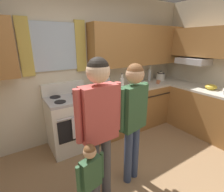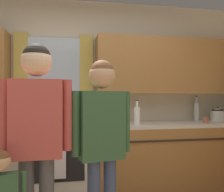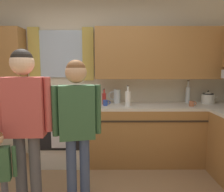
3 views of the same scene
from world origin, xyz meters
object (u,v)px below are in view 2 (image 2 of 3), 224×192
(bottle_tall_clear, at_px, (197,111))
(bottle_milk_white, at_px, (137,115))
(bottle_sauce_red, at_px, (107,116))
(stove_oven, at_px, (58,160))
(adult_holding_child, at_px, (37,127))
(stovetop_kettle, at_px, (218,114))
(water_pitcher, at_px, (120,114))
(mug_cobalt_blue, at_px, (111,121))
(cup_terracotta, at_px, (206,120))
(adult_in_plaid, at_px, (102,132))

(bottle_tall_clear, distance_m, bottle_milk_white, 1.04)
(bottle_tall_clear, bearing_deg, bottle_sauce_red, -174.66)
(stove_oven, xyz_separation_m, bottle_sauce_red, (0.63, 0.07, 0.53))
(bottle_tall_clear, xyz_separation_m, adult_holding_child, (-2.08, -1.41, -0.01))
(stovetop_kettle, relative_size, water_pitcher, 1.24)
(mug_cobalt_blue, bearing_deg, stove_oven, 174.92)
(stove_oven, relative_size, bottle_sauce_red, 4.48)
(bottle_milk_white, bearing_deg, bottle_tall_clear, 16.63)
(bottle_tall_clear, height_order, stovetop_kettle, bottle_tall_clear)
(bottle_milk_white, relative_size, water_pitcher, 1.42)
(bottle_milk_white, height_order, mug_cobalt_blue, bottle_milk_white)
(bottle_tall_clear, relative_size, bottle_sauce_red, 1.49)
(stove_oven, relative_size, bottle_tall_clear, 3.00)
(bottle_sauce_red, relative_size, stovetop_kettle, 0.90)
(stove_oven, bearing_deg, mug_cobalt_blue, -5.08)
(bottle_tall_clear, relative_size, stovetop_kettle, 1.34)
(stove_oven, distance_m, water_pitcher, 1.00)
(cup_terracotta, distance_m, mug_cobalt_blue, 1.28)
(stove_oven, xyz_separation_m, stovetop_kettle, (2.28, 0.13, 0.53))
(bottle_sauce_red, bearing_deg, cup_terracotta, -8.32)
(water_pitcher, relative_size, adult_in_plaid, 0.14)
(stove_oven, relative_size, stovetop_kettle, 4.02)
(bottle_milk_white, height_order, water_pitcher, bottle_milk_white)
(cup_terracotta, distance_m, adult_holding_child, 2.30)
(bottle_sauce_red, distance_m, cup_terracotta, 1.32)
(stove_oven, relative_size, water_pitcher, 5.00)
(bottle_tall_clear, xyz_separation_m, water_pitcher, (-1.16, -0.02, -0.03))
(bottle_sauce_red, distance_m, water_pitcher, 0.22)
(stove_oven, xyz_separation_m, cup_terracotta, (1.93, -0.12, 0.47))
(stovetop_kettle, height_order, adult_holding_child, adult_holding_child)
(bottle_tall_clear, distance_m, water_pitcher, 1.16)
(stovetop_kettle, bearing_deg, adult_in_plaid, -145.85)
(stove_oven, bearing_deg, bottle_tall_clear, 5.56)
(bottle_sauce_red, xyz_separation_m, stovetop_kettle, (1.66, 0.06, 0.00))
(stove_oven, distance_m, bottle_milk_white, 1.13)
(bottle_milk_white, bearing_deg, bottle_sauce_red, 154.38)
(adult_in_plaid, bearing_deg, cup_terracotta, 33.77)
(adult_holding_child, bearing_deg, mug_cobalt_blue, 57.10)
(bottle_milk_white, relative_size, adult_holding_child, 0.19)
(mug_cobalt_blue, height_order, stovetop_kettle, stovetop_kettle)
(stove_oven, height_order, stovetop_kettle, stovetop_kettle)
(bottle_tall_clear, bearing_deg, stovetop_kettle, -12.23)
(water_pitcher, xyz_separation_m, adult_in_plaid, (-0.43, -1.32, -0.04))
(cup_terracotta, distance_m, water_pitcher, 1.15)
(bottle_sauce_red, relative_size, bottle_milk_white, 0.78)
(bottle_milk_white, bearing_deg, adult_in_plaid, -119.36)
(bottle_tall_clear, xyz_separation_m, bottle_sauce_red, (-1.35, -0.13, -0.05))
(bottle_sauce_red, bearing_deg, bottle_tall_clear, 5.34)
(stovetop_kettle, bearing_deg, adult_holding_child, -150.54)
(stove_oven, bearing_deg, adult_in_plaid, -71.04)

